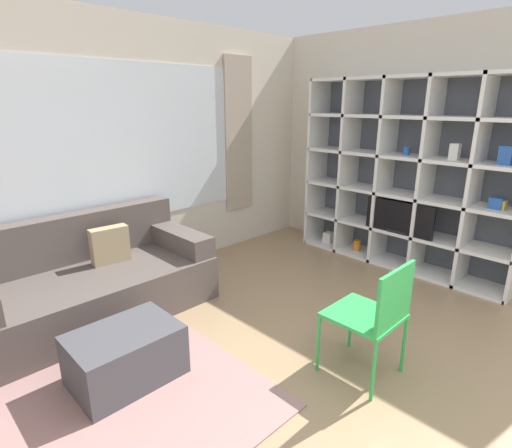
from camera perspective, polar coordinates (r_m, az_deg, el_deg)
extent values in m
cube|color=beige|center=(4.33, -19.93, 9.25)|extent=(6.67, 0.07, 2.70)
cube|color=white|center=(4.28, -19.83, 10.54)|extent=(3.01, 0.01, 1.60)
cube|color=#B2A38E|center=(5.19, -2.50, 12.51)|extent=(0.44, 0.03, 1.90)
cube|color=beige|center=(5.08, 20.13, 10.27)|extent=(0.07, 4.56, 2.70)
cube|color=gray|center=(2.97, -24.27, -23.44)|extent=(2.16, 1.93, 0.01)
cube|color=#515660|center=(5.00, 21.51, 6.74)|extent=(0.02, 2.44, 2.13)
cube|color=white|center=(4.56, 28.76, 4.90)|extent=(0.43, 0.04, 2.13)
cube|color=white|center=(4.72, 23.14, 5.99)|extent=(0.43, 0.04, 2.13)
cube|color=white|center=(4.92, 17.91, 6.95)|extent=(0.43, 0.04, 2.13)
cube|color=white|center=(5.17, 13.12, 7.78)|extent=(0.43, 0.04, 2.13)
cube|color=white|center=(5.44, 8.76, 8.48)|extent=(0.43, 0.04, 2.13)
cube|color=white|center=(5.10, 19.25, -5.15)|extent=(0.43, 2.44, 0.04)
cube|color=white|center=(4.96, 19.71, -0.77)|extent=(0.43, 2.44, 0.04)
cube|color=white|center=(4.86, 20.21, 4.02)|extent=(0.43, 2.44, 0.04)
cube|color=white|center=(4.79, 20.74, 8.99)|extent=(0.43, 2.44, 0.04)
cube|color=white|center=(4.75, 21.30, 14.08)|extent=(0.43, 2.44, 0.04)
cube|color=white|center=(4.76, 21.85, 18.97)|extent=(0.43, 2.44, 0.04)
cube|color=black|center=(4.73, 19.76, 0.87)|extent=(0.04, 0.78, 0.36)
cube|color=black|center=(4.79, 19.67, -0.99)|extent=(0.10, 0.24, 0.03)
cube|color=white|center=(5.50, 10.35, -1.87)|extent=(0.12, 0.12, 0.13)
cube|color=white|center=(4.57, 26.53, 9.22)|extent=(0.09, 0.09, 0.16)
cylinder|color=#2856A8|center=(4.76, 20.71, 9.73)|extent=(0.08, 0.08, 0.09)
cylinder|color=orange|center=(5.28, 14.22, -2.95)|extent=(0.09, 0.09, 0.13)
cube|color=gold|center=(4.50, 31.58, 2.36)|extent=(0.09, 0.09, 0.09)
cube|color=#2856A8|center=(4.51, 31.15, 2.58)|extent=(0.12, 0.12, 0.11)
cube|color=#2856A8|center=(4.44, 32.15, 8.31)|extent=(0.11, 0.11, 0.18)
cube|color=#564C47|center=(3.91, -21.97, -9.32)|extent=(2.04, 0.98, 0.42)
cube|color=#564C47|center=(4.10, -24.85, -1.83)|extent=(2.04, 0.18, 0.45)
cube|color=#564C47|center=(4.17, -11.08, -2.06)|extent=(0.24, 0.92, 0.20)
cube|color=tan|center=(3.95, -20.15, -2.83)|extent=(0.35, 0.15, 0.34)
cube|color=#47474C|center=(3.03, -18.13, -17.43)|extent=(0.71, 0.51, 0.38)
cylinder|color=green|center=(3.29, 13.37, -13.42)|extent=(0.02, 0.02, 0.44)
cylinder|color=green|center=(3.00, 8.89, -16.49)|extent=(0.02, 0.02, 0.44)
cylinder|color=green|center=(3.13, 20.36, -15.90)|extent=(0.02, 0.02, 0.44)
cylinder|color=green|center=(2.81, 16.42, -19.58)|extent=(0.02, 0.02, 0.44)
cube|color=green|center=(2.93, 15.10, -12.46)|extent=(0.44, 0.46, 0.02)
cube|color=green|center=(2.75, 19.25, -9.93)|extent=(0.44, 0.02, 0.40)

